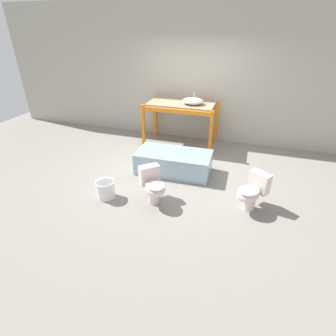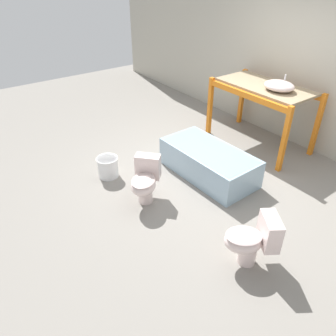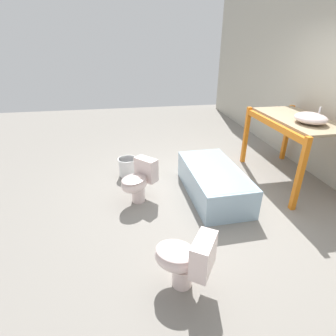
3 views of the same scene
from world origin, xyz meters
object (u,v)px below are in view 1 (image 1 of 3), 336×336
at_px(toilet_far, 252,191).
at_px(bucket_white, 106,189).
at_px(toilet_near, 153,185).
at_px(sink_basin, 193,101).
at_px(bathtub_main, 174,161).

distance_m(toilet_far, bucket_white, 2.44).
bearing_deg(toilet_near, bucket_white, 146.33).
relative_size(toilet_near, toilet_far, 0.98).
xyz_separation_m(sink_basin, toilet_far, (1.49, -2.15, -0.80)).
relative_size(sink_basin, toilet_near, 0.78).
distance_m(sink_basin, toilet_far, 2.74).
xyz_separation_m(toilet_far, bucket_white, (-2.40, -0.44, -0.16)).
xyz_separation_m(sink_basin, toilet_near, (-0.07, -2.46, -0.80)).
bearing_deg(bucket_white, toilet_far, 10.30).
height_order(toilet_near, bucket_white, toilet_near).
bearing_deg(sink_basin, toilet_near, -91.63).
distance_m(bathtub_main, bucket_white, 1.51).
distance_m(toilet_near, bucket_white, 0.86).
bearing_deg(toilet_far, bucket_white, -135.76).
relative_size(toilet_far, bucket_white, 1.96).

